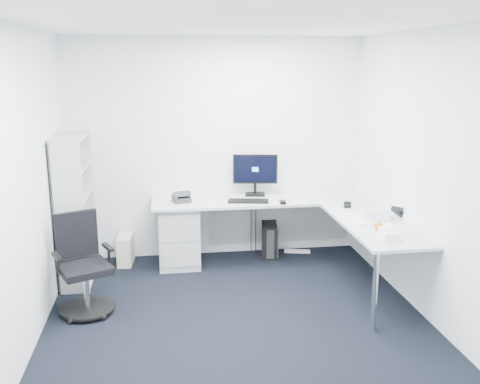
{
  "coord_description": "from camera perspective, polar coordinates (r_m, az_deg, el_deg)",
  "views": [
    {
      "loc": [
        -0.65,
        -4.4,
        2.4
      ],
      "look_at": [
        0.15,
        1.05,
        1.05
      ],
      "focal_mm": 40.0,
      "sensor_mm": 36.0,
      "label": 1
    }
  ],
  "objects": [
    {
      "name": "orange_fruit",
      "position": [
        5.42,
        14.55,
        -3.54
      ],
      "size": [
        0.08,
        0.08,
        0.08
      ],
      "primitive_type": "sphere",
      "color": "orange",
      "rests_on": "l_desk"
    },
    {
      "name": "l_desk",
      "position": [
        6.25,
        3.17,
        -4.96
      ],
      "size": [
        2.7,
        1.51,
        0.79
      ],
      "primitive_type": null,
      "color": "#B2B5B5",
      "rests_on": "ground"
    },
    {
      "name": "ceiling",
      "position": [
        4.46,
        0.06,
        17.63
      ],
      "size": [
        4.2,
        4.2,
        0.0
      ],
      "primitive_type": "plane",
      "color": "white"
    },
    {
      "name": "laptop",
      "position": [
        5.84,
        14.76,
        -1.5
      ],
      "size": [
        0.35,
        0.34,
        0.24
      ],
      "primitive_type": null,
      "rotation": [
        0.0,
        0.0,
        -0.04
      ],
      "color": "#B9BCC0",
      "rests_on": "l_desk"
    },
    {
      "name": "power_strip",
      "position": [
        6.97,
        6.11,
        -6.3
      ],
      "size": [
        0.33,
        0.13,
        0.04
      ],
      "primitive_type": "cube",
      "rotation": [
        0.0,
        0.0,
        -0.23
      ],
      "color": "white",
      "rests_on": "ground"
    },
    {
      "name": "bookshelf",
      "position": [
        6.14,
        -17.2,
        -1.82
      ],
      "size": [
        0.32,
        0.82,
        1.63
      ],
      "primitive_type": null,
      "color": "#B1B3B3",
      "rests_on": "ground"
    },
    {
      "name": "wall_front",
      "position": [
        2.61,
        6.92,
        -10.0
      ],
      "size": [
        3.6,
        0.02,
        2.7
      ],
      "primitive_type": "cube",
      "color": "white",
      "rests_on": "ground"
    },
    {
      "name": "headphones",
      "position": [
        6.24,
        11.4,
        -1.23
      ],
      "size": [
        0.19,
        0.23,
        0.05
      ],
      "primitive_type": null,
      "rotation": [
        0.0,
        0.0,
        -0.36
      ],
      "color": "black",
      "rests_on": "l_desk"
    },
    {
      "name": "wall_left",
      "position": [
        4.67,
        -22.37,
        -0.28
      ],
      "size": [
        0.02,
        4.2,
        2.7
      ],
      "primitive_type": "cube",
      "color": "white",
      "rests_on": "ground"
    },
    {
      "name": "drawer_pedestal",
      "position": [
        6.49,
        -6.53,
        -4.57
      ],
      "size": [
        0.48,
        0.6,
        0.74
      ],
      "primitive_type": "cube",
      "color": "#B2B5B5",
      "rests_on": "ground"
    },
    {
      "name": "tissue_box",
      "position": [
        5.16,
        15.52,
        -4.42
      ],
      "size": [
        0.17,
        0.27,
        0.09
      ],
      "primitive_type": "cube",
      "rotation": [
        0.0,
        0.0,
        -0.15
      ],
      "color": "white",
      "rests_on": "l_desk"
    },
    {
      "name": "white_keyboard",
      "position": [
        5.73,
        12.23,
        -2.8
      ],
      "size": [
        0.12,
        0.41,
        0.01
      ],
      "primitive_type": "cube",
      "rotation": [
        0.0,
        0.0,
        -0.01
      ],
      "color": "white",
      "rests_on": "l_desk"
    },
    {
      "name": "desk_phone",
      "position": [
        6.32,
        -6.26,
        -0.45
      ],
      "size": [
        0.23,
        0.23,
        0.13
      ],
      "primitive_type": null,
      "rotation": [
        0.0,
        0.0,
        0.24
      ],
      "color": "#2B2B2E",
      "rests_on": "l_desk"
    },
    {
      "name": "beige_pc_tower",
      "position": [
        6.68,
        -12.1,
        -6.01
      ],
      "size": [
        0.2,
        0.38,
        0.35
      ],
      "primitive_type": "cube",
      "rotation": [
        0.0,
        0.0,
        -0.08
      ],
      "color": "beige",
      "rests_on": "ground"
    },
    {
      "name": "ground",
      "position": [
        5.05,
        0.05,
        -14.57
      ],
      "size": [
        4.2,
        4.2,
        0.0
      ],
      "primitive_type": "plane",
      "color": "black"
    },
    {
      "name": "mouse",
      "position": [
        6.24,
        4.58,
        -1.08
      ],
      "size": [
        0.07,
        0.11,
        0.03
      ],
      "primitive_type": "cube",
      "rotation": [
        0.0,
        0.0,
        -0.07
      ],
      "color": "black",
      "rests_on": "l_desk"
    },
    {
      "name": "task_chair",
      "position": [
        5.39,
        -16.25,
        -7.57
      ],
      "size": [
        0.72,
        0.72,
        0.98
      ],
      "primitive_type": null,
      "rotation": [
        0.0,
        0.0,
        0.42
      ],
      "color": "black",
      "rests_on": "ground"
    },
    {
      "name": "wall_back",
      "position": [
        6.62,
        -2.62,
        4.62
      ],
      "size": [
        3.6,
        0.02,
        2.7
      ],
      "primitive_type": "cube",
      "color": "white",
      "rests_on": "ground"
    },
    {
      "name": "monitor",
      "position": [
        6.55,
        1.63,
        1.88
      ],
      "size": [
        0.57,
        0.26,
        0.52
      ],
      "primitive_type": null,
      "rotation": [
        0.0,
        0.0,
        -0.16
      ],
      "color": "black",
      "rests_on": "l_desk"
    },
    {
      "name": "black_keyboard",
      "position": [
        6.29,
        0.88,
        -0.97
      ],
      "size": [
        0.49,
        0.25,
        0.02
      ],
      "primitive_type": "cube",
      "rotation": [
        0.0,
        0.0,
        -0.18
      ],
      "color": "black",
      "rests_on": "l_desk"
    },
    {
      "name": "black_pc_tower",
      "position": [
        6.82,
        3.13,
        -5.04
      ],
      "size": [
        0.25,
        0.44,
        0.41
      ],
      "primitive_type": "cube",
      "rotation": [
        0.0,
        0.0,
        -0.16
      ],
      "color": "black",
      "rests_on": "ground"
    },
    {
      "name": "wall_right",
      "position": [
        5.15,
        20.3,
        1.13
      ],
      "size": [
        0.02,
        4.2,
        2.7
      ],
      "primitive_type": "cube",
      "color": "white",
      "rests_on": "ground"
    }
  ]
}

